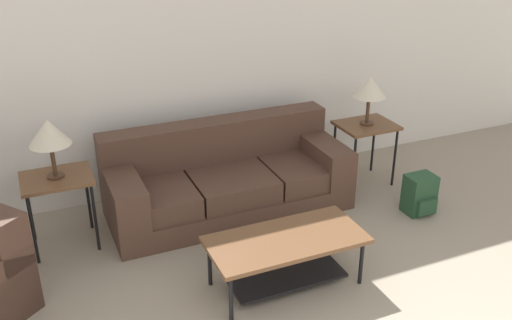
# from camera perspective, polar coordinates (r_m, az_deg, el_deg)

# --- Properties ---
(wall_back) EXTENTS (9.16, 0.06, 2.60)m
(wall_back) POSITION_cam_1_polar(r_m,az_deg,el_deg) (5.70, -4.85, 9.88)
(wall_back) COLOR white
(wall_back) RESTS_ON ground_plane
(couch) EXTENTS (2.26, 0.91, 0.82)m
(couch) POSITION_cam_1_polar(r_m,az_deg,el_deg) (5.45, -2.93, -2.10)
(couch) COLOR #4C3328
(couch) RESTS_ON ground_plane
(coffee_table) EXTENTS (1.20, 0.57, 0.42)m
(coffee_table) POSITION_cam_1_polar(r_m,az_deg,el_deg) (4.40, 3.01, -8.98)
(coffee_table) COLOR brown
(coffee_table) RESTS_ON ground_plane
(side_table_left) EXTENTS (0.57, 0.47, 0.66)m
(side_table_left) POSITION_cam_1_polar(r_m,az_deg,el_deg) (5.02, -19.26, -2.34)
(side_table_left) COLOR brown
(side_table_left) RESTS_ON ground_plane
(side_table_right) EXTENTS (0.57, 0.47, 0.66)m
(side_table_right) POSITION_cam_1_polar(r_m,az_deg,el_deg) (5.95, 10.94, 2.91)
(side_table_right) COLOR brown
(side_table_right) RESTS_ON ground_plane
(table_lamp_left) EXTENTS (0.34, 0.34, 0.50)m
(table_lamp_left) POSITION_cam_1_polar(r_m,az_deg,el_deg) (4.84, -20.01, 2.52)
(table_lamp_left) COLOR #472D1E
(table_lamp_left) RESTS_ON side_table_left
(table_lamp_right) EXTENTS (0.34, 0.34, 0.50)m
(table_lamp_right) POSITION_cam_1_polar(r_m,az_deg,el_deg) (5.80, 11.31, 7.14)
(table_lamp_right) COLOR #472D1E
(table_lamp_right) RESTS_ON side_table_right
(backpack) EXTENTS (0.27, 0.29, 0.38)m
(backpack) POSITION_cam_1_polar(r_m,az_deg,el_deg) (5.64, 16.05, -3.35)
(backpack) COLOR #23472D
(backpack) RESTS_ON ground_plane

